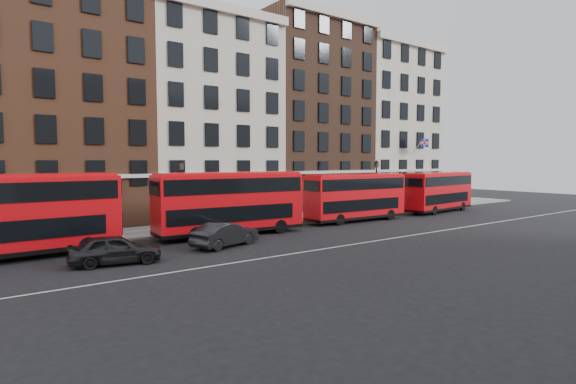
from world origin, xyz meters
TOP-DOWN VIEW (x-y plane):
  - ground at (0.00, 0.00)m, footprint 120.00×120.00m
  - pavement at (0.00, 10.50)m, footprint 80.00×5.00m
  - kerb at (0.00, 8.00)m, footprint 80.00×0.30m
  - road_centre_line at (0.00, -2.00)m, footprint 70.00×0.12m
  - building_terrace at (-0.31, 17.88)m, footprint 64.00×11.95m
  - bus_a at (-17.37, 5.76)m, footprint 11.22×3.16m
  - bus_b at (-3.87, 5.76)m, footprint 11.03×3.35m
  - bus_c at (8.82, 5.76)m, footprint 10.12×2.74m
  - bus_d at (21.00, 5.76)m, footprint 10.10×3.46m
  - car_rear at (-13.09, 1.42)m, footprint 4.86×2.69m
  - car_front at (-6.16, 2.29)m, footprint 4.98×3.02m
  - lamp_post_left at (-6.22, 8.87)m, footprint 0.44×0.44m
  - lamp_post_right at (14.33, 8.39)m, footprint 0.44×0.44m
  - traffic_light at (23.50, 8.38)m, footprint 0.25×0.45m
  - iron_railings at (0.00, 12.70)m, footprint 6.60×0.06m

SIDE VIEW (x-z plane):
  - ground at x=0.00m, z-range 0.00..0.00m
  - road_centre_line at x=0.00m, z-range 0.00..0.01m
  - pavement at x=0.00m, z-range 0.00..0.15m
  - kerb at x=0.00m, z-range 0.00..0.16m
  - iron_railings at x=0.00m, z-range 0.15..1.15m
  - car_front at x=-6.16m, z-range 0.00..1.55m
  - car_rear at x=-13.09m, z-range 0.00..1.57m
  - bus_d at x=21.00m, z-range 0.15..4.31m
  - bus_c at x=8.82m, z-range 0.15..4.37m
  - traffic_light at x=23.50m, z-range 0.81..4.08m
  - bus_b at x=-3.87m, z-range 0.17..4.74m
  - bus_a at x=-17.37m, z-range 0.17..4.84m
  - lamp_post_left at x=-6.22m, z-range 0.42..5.74m
  - lamp_post_right at x=14.33m, z-range 0.42..5.74m
  - building_terrace at x=-0.31m, z-range -0.76..21.24m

